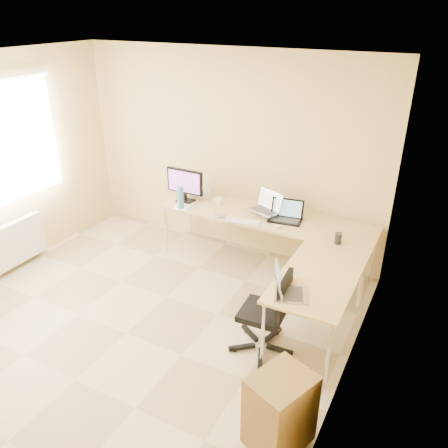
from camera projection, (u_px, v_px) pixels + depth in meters
The scene contains 23 objects.
floor at pixel (127, 333), 4.60m from camera, with size 4.50×4.50×0.00m, color #C2AE88.
ceiling at pixel (94, 67), 3.45m from camera, with size 4.50×4.50×0.00m, color white.
wall_back at pixel (228, 153), 5.81m from camera, with size 4.50×4.50×0.00m, color tan.
wall_right at pixel (346, 279), 3.14m from camera, with size 4.50×4.50×0.00m, color tan.
desk_main at pixel (264, 242), 5.60m from camera, with size 2.65×0.70×0.73m, color tan.
desk_return at pixel (316, 307), 4.40m from camera, with size 0.70×1.30×0.73m, color tan.
monitor at pixel (185, 185), 5.74m from camera, with size 0.51×0.16×0.44m, color black.
book_stack at pixel (268, 210), 5.52m from camera, with size 0.20×0.27×0.04m, color #267467.
laptop_center at pixel (265, 202), 5.39m from camera, with size 0.36×0.28×0.24m, color #A1A2B7.
laptop_black at pixel (286, 211), 5.26m from camera, with size 0.39×0.28×0.24m, color black.
keyboard at pixel (243, 221), 5.27m from camera, with size 0.42×0.12×0.02m, color silver.
mouse at pixel (279, 226), 5.14m from camera, with size 0.09×0.06×0.03m, color silver.
mug at pixel (219, 202), 5.69m from camera, with size 0.11×0.11×0.10m, color white.
cd_stack at pixel (219, 216), 5.40m from camera, with size 0.12×0.12×0.03m, color #B0AEC9.
water_bottle at pixel (181, 198), 5.57m from camera, with size 0.08×0.08×0.29m, color teal.
papers at pixel (183, 206), 5.69m from camera, with size 0.19×0.27×0.01m, color white.
white_box at pixel (202, 192), 6.01m from camera, with size 0.25×0.18×0.09m, color silver.
desk_fan at pixel (193, 185), 5.98m from camera, with size 0.22×0.22×0.27m, color white.
black_cup at pixel (338, 238), 4.77m from camera, with size 0.07×0.07×0.13m, color #272525.
laptop_return at pixel (292, 284), 3.90m from camera, with size 0.28×0.35×0.23m, color #AFAFAF.
office_chair at pixel (263, 306), 4.19m from camera, with size 0.53×0.53×0.88m, color black.
cabinet at pixel (280, 411), 3.28m from camera, with size 0.36×0.45×0.62m, color olive.
radiator at pixel (16, 243), 5.61m from camera, with size 0.09×0.80×0.55m, color white.
Camera 1 is at (2.58, -2.74, 3.03)m, focal length 35.95 mm.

